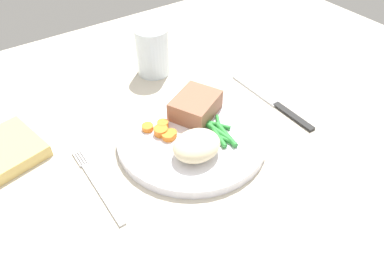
{
  "coord_description": "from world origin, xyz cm",
  "views": [
    {
      "loc": [
        -29.11,
        -40.09,
        43.84
      ],
      "look_at": [
        -3.97,
        -3.75,
        4.6
      ],
      "focal_mm": 34.17,
      "sensor_mm": 36.0,
      "label": 1
    }
  ],
  "objects": [
    {
      "name": "water_glass",
      "position": [
        1.26,
        17.68,
        6.13
      ],
      "size": [
        6.66,
        6.66,
        9.72
      ],
      "color": "silver",
      "rests_on": "dining_table"
    },
    {
      "name": "green_beans",
      "position": [
        -0.57,
        -6.27,
        4.0
      ],
      "size": [
        5.61,
        8.92,
        0.88
      ],
      "color": "#2D8C38",
      "rests_on": "dinner_plate"
    },
    {
      "name": "dinner_plate",
      "position": [
        -3.97,
        -3.75,
        2.8
      ],
      "size": [
        24.69,
        24.69,
        1.6
      ],
      "primitive_type": "cylinder",
      "color": "white",
      "rests_on": "dining_table"
    },
    {
      "name": "knife",
      "position": [
        14.15,
        -4.04,
        2.2
      ],
      "size": [
        1.7,
        20.5,
        0.64
      ],
      "rotation": [
        0.0,
        0.0,
        -0.04
      ],
      "color": "black",
      "rests_on": "dining_table"
    },
    {
      "name": "dining_table",
      "position": [
        0.0,
        0.0,
        1.0
      ],
      "size": [
        120.0,
        90.0,
        2.0
      ],
      "color": "beige",
      "rests_on": "ground"
    },
    {
      "name": "napkin",
      "position": [
        -30.6,
        9.96,
        3.04
      ],
      "size": [
        12.87,
        12.91,
        2.07
      ],
      "primitive_type": "cube",
      "rotation": [
        0.0,
        0.0,
        0.22
      ],
      "color": "#DBBC6B",
      "rests_on": "dining_table"
    },
    {
      "name": "carrot_slices",
      "position": [
        -8.01,
        -1.19,
        4.14
      ],
      "size": [
        4.23,
        5.75,
        1.25
      ],
      "color": "orange",
      "rests_on": "dinner_plate"
    },
    {
      "name": "mashed_potatoes",
      "position": [
        -6.2,
        -8.2,
        5.46
      ],
      "size": [
        7.58,
        6.34,
        3.71
      ],
      "primitive_type": "ellipsoid",
      "color": "beige",
      "rests_on": "dinner_plate"
    },
    {
      "name": "meat_portion",
      "position": [
        -0.64,
        0.14,
        5.31
      ],
      "size": [
        10.19,
        9.47,
        3.43
      ],
      "primitive_type": "cube",
      "rotation": [
        0.0,
        0.0,
        0.46
      ],
      "color": "#936047",
      "rests_on": "dinner_plate"
    },
    {
      "name": "fork",
      "position": [
        -20.94,
        -4.01,
        2.2
      ],
      "size": [
        1.44,
        16.6,
        0.4
      ],
      "rotation": [
        0.0,
        0.0,
        0.07
      ],
      "color": "silver",
      "rests_on": "dining_table"
    }
  ]
}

